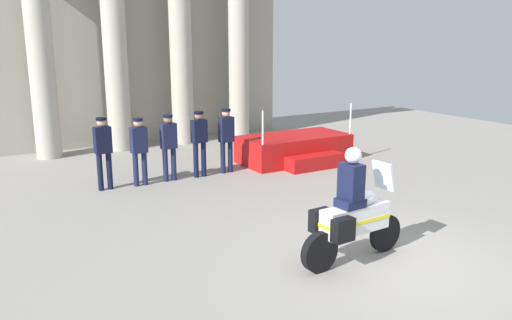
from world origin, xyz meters
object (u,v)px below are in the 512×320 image
Objects in this scene: officer_in_row_1 at (139,146)px; motorcycle_with_rider at (352,215)px; reviewing_stand at (296,149)px; officer_in_row_4 at (226,135)px; officer_in_row_2 at (169,142)px; officer_in_row_3 at (199,139)px; officer_in_row_0 at (103,148)px.

officer_in_row_1 is 6.20m from motorcycle_with_rider.
officer_in_row_1 is at bearing 100.62° from motorcycle_with_rider.
officer_in_row_4 reaches higher than reviewing_stand.
motorcycle_with_rider is (0.71, -6.06, -0.19)m from officer_in_row_2.
motorcycle_with_rider is at bearing 92.01° from officer_in_row_2.
reviewing_stand is 1.50× the size of motorcycle_with_rider.
officer_in_row_2 reaches higher than reviewing_stand.
officer_in_row_3 is (0.81, -0.04, 0.02)m from officer_in_row_2.
motorcycle_with_rider is (2.32, -6.09, -0.23)m from officer_in_row_0.
officer_in_row_3 is at bearing 172.37° from officer_in_row_2.
officer_in_row_4 is (1.61, -0.00, 0.02)m from officer_in_row_2.
reviewing_stand is at bearing 176.77° from officer_in_row_4.
officer_in_row_4 is (2.38, 0.04, 0.03)m from officer_in_row_1.
reviewing_stand is at bearing 176.48° from officer_in_row_1.
officer_in_row_1 is 0.79× the size of motorcycle_with_rider.
officer_in_row_2 is 0.81m from officer_in_row_3.
reviewing_stand is at bearing 59.34° from motorcycle_with_rider.
officer_in_row_0 is 1.03× the size of officer_in_row_2.
officer_in_row_3 is at bearing 173.57° from officer_in_row_0.
officer_in_row_3 is (1.59, -0.00, 0.03)m from officer_in_row_1.
officer_in_row_0 is at bearing 107.62° from motorcycle_with_rider.
officer_in_row_3 is 0.80m from officer_in_row_4.
officer_in_row_1 is 0.97× the size of officer_in_row_4.
motorcycle_with_rider reaches higher than officer_in_row_3.
officer_in_row_3 reaches higher than officer_in_row_2.
officer_in_row_0 is at bearing -9.71° from officer_in_row_1.
officer_in_row_1 is 0.99× the size of officer_in_row_2.
officer_in_row_1 is 1.59m from officer_in_row_3.
officer_in_row_0 is at bearing -5.83° from officer_in_row_2.
officer_in_row_2 is 0.80× the size of motorcycle_with_rider.
officer_in_row_1 is (-4.66, -0.09, 0.60)m from reviewing_stand.
officer_in_row_0 is (-5.49, -0.02, 0.65)m from reviewing_stand.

